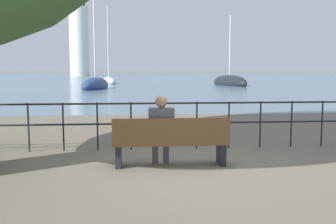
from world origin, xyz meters
TOP-DOWN VIEW (x-y plane):
  - ground_plane at (0.00, 0.00)m, footprint 1000.00×1000.00m
  - harbor_water at (0.00, 157.89)m, footprint 600.00×300.00m
  - park_bench at (0.00, -0.07)m, footprint 2.09×0.45m
  - seated_person_left at (-0.17, 0.01)m, footprint 0.46×0.35m
  - promenade_railing at (-0.00, 1.43)m, footprint 13.10×0.04m
  - sailboat_0 at (10.21, 35.19)m, footprint 3.29×7.80m
  - sailboat_2 at (-3.92, 43.00)m, footprint 2.95×6.96m
  - sailboat_4 at (-4.24, 28.99)m, footprint 2.91×6.81m
  - harbor_lighthouse at (-17.45, 113.42)m, footprint 5.94×5.94m

SIDE VIEW (x-z plane):
  - ground_plane at x=0.00m, z-range 0.00..0.00m
  - harbor_water at x=0.00m, z-range 0.00..0.01m
  - sailboat_2 at x=-3.92m, z-range -4.88..5.51m
  - sailboat_4 at x=-4.24m, z-range -5.45..6.18m
  - sailboat_0 at x=10.21m, z-range -3.83..4.57m
  - park_bench at x=0.00m, z-range -0.01..0.89m
  - promenade_railing at x=0.00m, z-range 0.17..1.22m
  - seated_person_left at x=-0.17m, z-range 0.06..1.36m
  - harbor_lighthouse at x=-17.45m, z-range -0.90..25.00m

